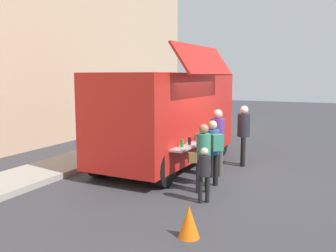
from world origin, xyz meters
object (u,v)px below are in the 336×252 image
at_px(customer_mid_with_backpack, 213,146).
at_px(trash_bin, 153,128).
at_px(food_truck_main, 168,115).
at_px(customer_front_ordering, 217,137).
at_px(customer_rear_waiting, 203,152).
at_px(traffic_cone_orange, 189,222).
at_px(customer_extra_browsing, 244,130).
at_px(child_near_queue, 204,170).

bearing_deg(customer_mid_with_backpack, trash_bin, -4.59).
distance_m(food_truck_main, customer_front_ordering, 1.92).
relative_size(food_truck_main, customer_front_ordering, 3.09).
bearing_deg(customer_rear_waiting, traffic_cone_orange, 157.30).
xyz_separation_m(trash_bin, customer_extra_browsing, (-2.68, -4.40, 0.55)).
bearing_deg(customer_extra_browsing, customer_mid_with_backpack, 71.85).
distance_m(traffic_cone_orange, trash_bin, 9.31).
relative_size(trash_bin, customer_rear_waiting, 0.66).
bearing_deg(child_near_queue, food_truck_main, -0.30).
bearing_deg(trash_bin, food_truck_main, -146.69).
bearing_deg(food_truck_main, customer_rear_waiting, -136.00).
bearing_deg(customer_mid_with_backpack, child_near_queue, 145.15).
relative_size(traffic_cone_orange, trash_bin, 0.53).
bearing_deg(traffic_cone_orange, customer_front_ordering, 10.55).
bearing_deg(trash_bin, customer_mid_with_backpack, -140.17).
distance_m(food_truck_main, child_near_queue, 3.55).
relative_size(customer_extra_browsing, child_near_queue, 1.51).
height_order(customer_rear_waiting, customer_extra_browsing, customer_extra_browsing).
bearing_deg(customer_rear_waiting, food_truck_main, 4.34).
xyz_separation_m(traffic_cone_orange, child_near_queue, (1.71, 0.34, 0.43)).
bearing_deg(food_truck_main, customer_mid_with_backpack, -126.27).
xyz_separation_m(traffic_cone_orange, trash_bin, (7.99, 4.77, 0.25)).
xyz_separation_m(traffic_cone_orange, customer_extra_browsing, (5.30, 0.37, 0.80)).
height_order(customer_front_ordering, customer_rear_waiting, customer_front_ordering).
xyz_separation_m(food_truck_main, child_near_queue, (-2.74, -2.11, -0.79)).
relative_size(traffic_cone_orange, child_near_queue, 0.46).
distance_m(food_truck_main, customer_rear_waiting, 2.86).
relative_size(customer_front_ordering, customer_rear_waiting, 1.13).
height_order(customer_mid_with_backpack, child_near_queue, customer_mid_with_backpack).
distance_m(traffic_cone_orange, customer_front_ordering, 3.93).
bearing_deg(customer_mid_with_backpack, traffic_cone_orange, 146.16).
relative_size(traffic_cone_orange, customer_front_ordering, 0.31).
relative_size(traffic_cone_orange, customer_mid_with_backpack, 0.34).
bearing_deg(food_truck_main, traffic_cone_orange, -148.53).
xyz_separation_m(customer_rear_waiting, child_near_queue, (-0.64, -0.26, -0.23)).
distance_m(traffic_cone_orange, customer_rear_waiting, 2.52).
xyz_separation_m(customer_mid_with_backpack, child_near_queue, (-1.20, -0.20, -0.27)).
distance_m(customer_rear_waiting, customer_extra_browsing, 2.96).
bearing_deg(food_truck_main, child_near_queue, -139.77).
height_order(food_truck_main, customer_front_ordering, food_truck_main).
xyz_separation_m(trash_bin, child_near_queue, (-6.27, -4.43, 0.19)).
height_order(food_truck_main, customer_extra_browsing, food_truck_main).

